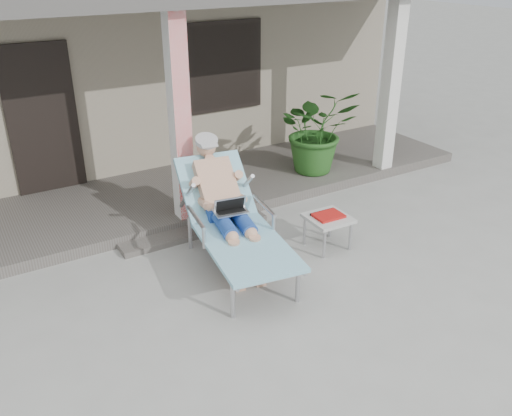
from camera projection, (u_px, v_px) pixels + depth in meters
ground at (272, 307)px, 5.63m from camera, size 60.00×60.00×0.00m
house at (83, 51)px, 9.94m from camera, size 10.40×5.40×3.30m
porch_deck at (162, 198)px, 7.92m from camera, size 10.00×2.00×0.15m
porch_overhang at (147, 0)px, 6.71m from camera, size 10.00×2.30×2.85m
porch_step at (196, 232)px, 7.04m from camera, size 2.00×0.30×0.07m
lounger at (228, 192)px, 6.12m from camera, size 1.13×2.26×1.42m
side_table at (328, 220)px, 6.60m from camera, size 0.52×0.52×0.45m
potted_palm at (317, 130)px, 8.42m from camera, size 1.49×1.40×1.34m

